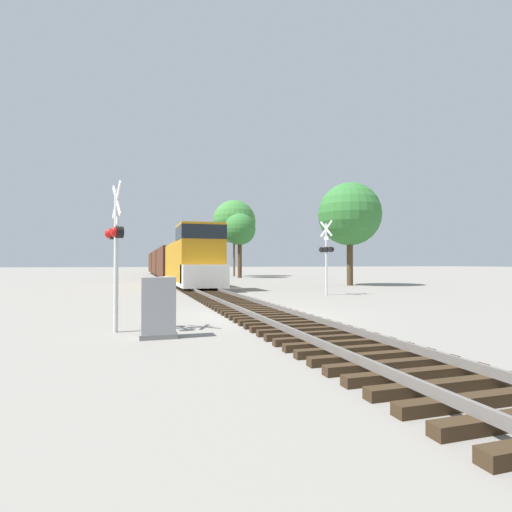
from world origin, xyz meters
TOP-DOWN VIEW (x-y plane):
  - ground_plane at (0.00, 0.00)m, footprint 400.00×400.00m
  - rail_track_bed at (0.00, -0.00)m, footprint 2.60×160.00m
  - freight_train at (0.00, 37.75)m, footprint 2.86×56.16m
  - crossing_signal_near at (-4.68, -2.19)m, footprint 0.52×1.01m
  - crossing_signal_far at (6.38, 7.33)m, footprint 0.59×1.00m
  - relay_cabinet at (-3.64, -3.33)m, footprint 0.88×0.59m
  - tree_far_right at (12.82, 15.73)m, footprint 5.17×5.17m
  - tree_mid_background at (8.68, 35.41)m, footprint 4.02×4.02m
  - tree_deep_background at (9.46, 41.47)m, footprint 6.10×6.10m

SIDE VIEW (x-z plane):
  - ground_plane at x=0.00m, z-range 0.00..0.00m
  - rail_track_bed at x=0.00m, z-range -0.02..0.29m
  - relay_cabinet at x=-3.64m, z-range -0.01..1.46m
  - freight_train at x=0.00m, z-range -0.29..4.10m
  - crossing_signal_near at x=-4.68m, z-range 0.40..4.33m
  - crossing_signal_far at x=6.38m, z-range 0.34..4.60m
  - tree_far_right at x=12.82m, z-range 1.62..10.08m
  - tree_mid_background at x=8.68m, z-range 1.99..10.16m
  - tree_deep_background at x=9.46m, z-range 2.33..13.12m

